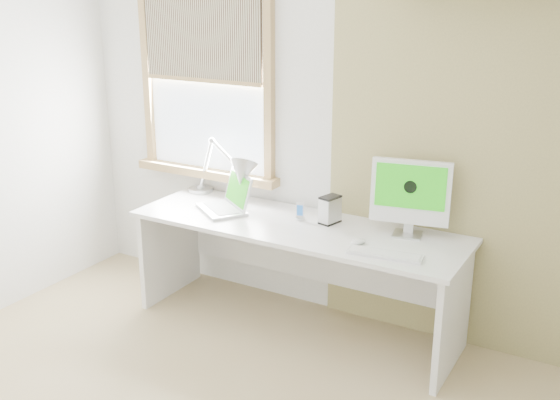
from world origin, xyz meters
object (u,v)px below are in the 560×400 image
Objects in this scene: desk_lamp at (234,174)px; imac at (410,194)px; desk at (300,249)px; external_drive at (330,210)px; laptop at (228,201)px.

imac is (1.24, 0.07, 0.04)m from desk_lamp.
desk is at bearing -169.44° from imac.
desk is at bearing -157.06° from external_drive.
imac is at bearing 6.04° from external_drive.
desk_lamp is at bearing -176.99° from imac.
desk is at bearing 3.85° from laptop.
desk_lamp is 4.00× the size of external_drive.
desk is 0.70m from desk_lamp.
laptop reaches higher than desk.
laptop is (0.02, -0.10, -0.16)m from desk_lamp.
desk is at bearing -6.33° from desk_lamp.
desk is 0.83m from imac.
laptop is 2.55× the size of external_drive.
desk_lamp is 1.24m from imac.
desk_lamp is at bearing -179.11° from external_drive.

